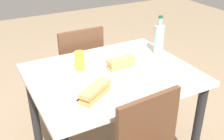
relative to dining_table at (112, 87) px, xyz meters
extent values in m
cube|color=silver|center=(0.00, 0.00, 0.10)|extent=(1.06, 0.85, 0.03)
cylinder|color=#262628|center=(0.47, -0.36, -0.26)|extent=(0.06, 0.06, 0.69)
cylinder|color=#262628|center=(-0.47, 0.36, -0.26)|extent=(0.06, 0.06, 0.69)
cylinder|color=#262628|center=(0.47, 0.36, -0.26)|extent=(0.06, 0.06, 0.69)
cube|color=brown|center=(0.00, 0.70, -0.16)|extent=(0.40, 0.40, 0.02)
cube|color=brown|center=(0.00, 0.52, 0.05)|extent=(0.38, 0.03, 0.40)
cylinder|color=brown|center=(0.18, 0.88, -0.39)|extent=(0.04, 0.04, 0.44)
cylinder|color=brown|center=(-0.18, 0.88, -0.39)|extent=(0.04, 0.04, 0.44)
cylinder|color=brown|center=(0.18, 0.52, -0.39)|extent=(0.04, 0.04, 0.44)
cylinder|color=brown|center=(-0.18, 0.52, -0.39)|extent=(0.04, 0.04, 0.44)
cube|color=brown|center=(-0.07, -0.52, 0.05)|extent=(0.38, 0.06, 0.40)
cylinder|color=white|center=(0.08, 0.02, 0.12)|extent=(0.24, 0.24, 0.01)
cube|color=tan|center=(0.08, 0.02, 0.14)|extent=(0.20, 0.09, 0.02)
cube|color=#DBC66B|center=(0.08, 0.02, 0.16)|extent=(0.18, 0.08, 0.02)
cube|color=tan|center=(0.08, 0.02, 0.18)|extent=(0.20, 0.09, 0.02)
cube|color=silver|center=(0.11, 0.08, 0.13)|extent=(0.10, 0.05, 0.00)
cube|color=#59331E|center=(0.03, 0.05, 0.13)|extent=(0.08, 0.04, 0.01)
cylinder|color=white|center=(-0.23, -0.23, 0.12)|extent=(0.24, 0.24, 0.01)
cube|color=tan|center=(-0.23, -0.23, 0.14)|extent=(0.23, 0.18, 0.02)
cube|color=#CC8438|center=(-0.23, -0.23, 0.16)|extent=(0.21, 0.16, 0.02)
cube|color=tan|center=(-0.23, -0.23, 0.18)|extent=(0.23, 0.18, 0.02)
cube|color=silver|center=(-0.22, -0.17, 0.13)|extent=(0.09, 0.06, 0.00)
cube|color=#59331E|center=(-0.30, -0.21, 0.13)|extent=(0.08, 0.04, 0.01)
cylinder|color=#99C6B7|center=(0.46, 0.12, 0.22)|extent=(0.07, 0.07, 0.21)
cylinder|color=#99C6B7|center=(0.46, 0.12, 0.36)|extent=(0.03, 0.03, 0.06)
cylinder|color=#19472D|center=(0.46, 0.12, 0.39)|extent=(0.03, 0.03, 0.02)
cylinder|color=gold|center=(-0.17, 0.14, 0.18)|extent=(0.07, 0.07, 0.13)
camera|label=1|loc=(-0.75, -1.42, 0.97)|focal=44.46mm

